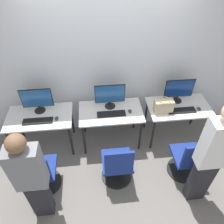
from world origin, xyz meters
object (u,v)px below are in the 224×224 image
at_px(keyboard_left, 38,121).
at_px(office_chair_left, 41,174).
at_px(mouse_left, 57,118).
at_px(person_left, 31,178).
at_px(person_right, 213,155).
at_px(office_chair_right, 188,160).
at_px(keyboard_right, 182,110).
at_px(mouse_center, 130,111).
at_px(office_chair_center, 117,166).
at_px(mouse_right, 199,109).
at_px(monitor_right, 179,90).
at_px(monitor_center, 110,95).
at_px(handbag, 164,106).
at_px(keyboard_center, 111,114).
at_px(monitor_left, 37,100).

xyz_separation_m(keyboard_left, office_chair_left, (0.06, -0.71, -0.38)).
bearing_deg(mouse_left, office_chair_left, -107.46).
height_order(person_left, person_right, person_right).
relative_size(mouse_left, person_left, 0.06).
relative_size(office_chair_right, person_right, 0.49).
bearing_deg(keyboard_right, keyboard_left, -179.97).
xyz_separation_m(keyboard_left, mouse_center, (1.46, 0.07, 0.01)).
relative_size(office_chair_left, office_chair_center, 1.00).
bearing_deg(person_right, person_left, -179.97).
bearing_deg(mouse_right, keyboard_right, -179.49).
bearing_deg(office_chair_left, mouse_left, 72.54).
distance_m(mouse_right, person_right, 1.16).
height_order(mouse_left, monitor_right, monitor_right).
bearing_deg(mouse_right, monitor_center, 170.68).
bearing_deg(person_left, mouse_left, 80.68).
distance_m(mouse_left, handbag, 1.71).
relative_size(keyboard_center, monitor_right, 0.94).
xyz_separation_m(monitor_left, person_right, (2.26, -1.33, 0.03)).
height_order(monitor_right, person_right, person_right).
distance_m(keyboard_center, person_right, 1.59).
relative_size(office_chair_left, monitor_right, 1.77).
distance_m(monitor_center, keyboard_right, 1.20).
xyz_separation_m(keyboard_left, office_chair_right, (2.24, -0.71, -0.38)).
distance_m(monitor_left, handbag, 2.01).
height_order(person_left, handbag, person_left).
relative_size(keyboard_left, handbag, 1.53).
bearing_deg(handbag, office_chair_center, -138.95).
bearing_deg(person_right, mouse_left, 150.85).
bearing_deg(monitor_center, office_chair_right, -41.23).
xyz_separation_m(mouse_right, office_chair_right, (-0.37, -0.71, -0.38)).
relative_size(office_chair_left, person_left, 0.55).
bearing_deg(keyboard_center, monitor_left, 169.57).
relative_size(keyboard_right, mouse_right, 5.11).
xyz_separation_m(person_left, mouse_center, (1.36, 1.14, -0.12)).
bearing_deg(handbag, keyboard_right, -4.45).
relative_size(office_chair_center, office_chair_right, 1.00).
relative_size(monitor_center, monitor_right, 1.00).
bearing_deg(person_left, monitor_center, 51.53).
bearing_deg(keyboard_right, mouse_center, 175.54).
relative_size(keyboard_center, office_chair_center, 0.53).
relative_size(monitor_center, office_chair_center, 0.57).
distance_m(monitor_left, mouse_center, 1.49).
height_order(office_chair_center, office_chair_right, same).
bearing_deg(keyboard_left, monitor_left, 90.00).
relative_size(person_left, mouse_right, 17.45).
distance_m(office_chair_left, office_chair_right, 2.18).
distance_m(monitor_left, person_right, 2.62).
relative_size(keyboard_left, monitor_right, 0.94).
height_order(mouse_center, keyboard_right, mouse_center).
xyz_separation_m(monitor_center, person_right, (1.10, -1.32, 0.03)).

